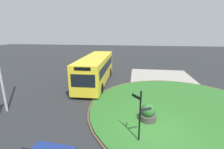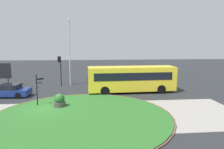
{
  "view_description": "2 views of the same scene",
  "coord_description": "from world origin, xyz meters",
  "views": [
    {
      "loc": [
        -8.38,
        1.28,
        5.69
      ],
      "look_at": [
        4.27,
        3.18,
        2.2
      ],
      "focal_mm": 25.22,
      "sensor_mm": 36.0,
      "label": 1
    },
    {
      "loc": [
        3.97,
        -17.77,
        5.49
      ],
      "look_at": [
        5.96,
        2.99,
        2.51
      ],
      "focal_mm": 32.96,
      "sensor_mm": 36.0,
      "label": 2
    }
  ],
  "objects": [
    {
      "name": "grass_island",
      "position": [
        3.08,
        -2.29,
        0.05
      ],
      "size": [
        13.81,
        13.81,
        0.1
      ],
      "primitive_type": "cylinder",
      "color": "#2D6B28",
      "rests_on": "ground"
    },
    {
      "name": "sidewalk_paving",
      "position": [
        0.0,
        -2.13,
        0.01
      ],
      "size": [
        32.0,
        7.73,
        0.02
      ],
      "primitive_type": "cube",
      "color": "#9E998E",
      "rests_on": "ground"
    },
    {
      "name": "signpost_directional",
      "position": [
        -0.99,
        0.93,
        1.66
      ],
      "size": [
        0.6,
        1.03,
        2.91
      ],
      "color": "black",
      "rests_on": "ground"
    },
    {
      "name": "bus_yellow",
      "position": [
        8.49,
        5.65,
        1.63
      ],
      "size": [
        10.2,
        2.88,
        3.01
      ],
      "rotation": [
        0.0,
        0.0,
        3.18
      ],
      "color": "yellow",
      "rests_on": "ground"
    },
    {
      "name": "planter_kerbside",
      "position": [
        1.01,
        0.33,
        0.56
      ],
      "size": [
        1.07,
        1.07,
        1.24
      ],
      "color": "#47423D",
      "rests_on": "ground"
    },
    {
      "name": "grass_kerb_ring",
      "position": [
        3.08,
        -2.29,
        0.06
      ],
      "size": [
        14.12,
        14.12,
        0.11
      ],
      "primitive_type": "torus",
      "color": "brown",
      "rests_on": "ground"
    },
    {
      "name": "ground",
      "position": [
        0.0,
        0.0,
        0.0
      ],
      "size": [
        120.0,
        120.0,
        0.0
      ],
      "primitive_type": "plane",
      "color": "#282B2D"
    }
  ]
}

